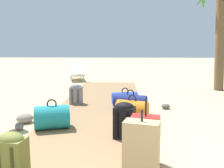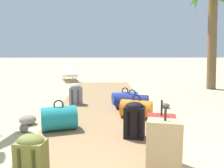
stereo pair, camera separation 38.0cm
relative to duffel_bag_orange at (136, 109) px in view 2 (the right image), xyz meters
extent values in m
plane|color=tan|center=(-0.70, 0.02, -0.25)|extent=(60.00, 60.00, 0.00)
cube|color=olive|center=(-0.70, 0.82, -0.21)|extent=(1.90, 8.03, 0.08)
cylinder|color=orange|center=(0.00, 0.00, 0.00)|extent=(0.67, 0.51, 0.34)
torus|color=black|center=(0.00, 0.00, 0.20)|extent=(0.16, 0.08, 0.16)
cube|color=tan|center=(0.01, -2.29, 0.15)|extent=(0.38, 0.27, 0.63)
cylinder|color=black|center=(0.01, -2.29, 0.52)|extent=(0.02, 0.02, 0.12)
cylinder|color=navy|center=(-0.02, 0.63, -0.01)|extent=(0.75, 0.52, 0.33)
torus|color=black|center=(-0.02, 0.63, 0.19)|extent=(0.16, 0.07, 0.16)
cube|color=olive|center=(-1.33, -2.22, 0.03)|extent=(0.32, 0.26, 0.40)
ellipsoid|color=olive|center=(-1.33, -2.22, 0.23)|extent=(0.30, 0.24, 0.15)
cylinder|color=#333516|center=(-1.41, -2.32, 0.03)|extent=(0.04, 0.04, 0.32)
cylinder|color=#333516|center=(-1.27, -2.34, 0.03)|extent=(0.04, 0.04, 0.32)
cube|color=black|center=(-0.15, -1.07, 0.07)|extent=(0.34, 0.29, 0.47)
ellipsoid|color=black|center=(-0.15, -1.07, 0.30)|extent=(0.32, 0.27, 0.15)
cylinder|color=black|center=(-0.25, -1.16, 0.07)|extent=(0.04, 0.04, 0.38)
cylinder|color=black|center=(-0.11, -1.19, 0.07)|extent=(0.04, 0.04, 0.38)
cube|color=red|center=(0.10, -1.73, 0.09)|extent=(0.37, 0.26, 0.53)
cylinder|color=black|center=(0.10, -1.73, 0.45)|extent=(0.02, 0.02, 0.19)
cylinder|color=#2847B7|center=(-0.13, 1.18, -0.03)|extent=(0.65, 0.40, 0.28)
torus|color=black|center=(-0.13, 1.18, 0.14)|extent=(0.17, 0.06, 0.16)
cylinder|color=#197A7F|center=(-1.34, -0.70, 0.02)|extent=(0.65, 0.53, 0.39)
torus|color=black|center=(-1.34, -0.70, 0.25)|extent=(0.16, 0.07, 0.16)
cube|color=slate|center=(-1.29, 1.14, 0.03)|extent=(0.29, 0.22, 0.41)
ellipsoid|color=slate|center=(-1.29, 1.14, 0.24)|extent=(0.28, 0.21, 0.14)
cylinder|color=#3A3A3D|center=(-1.37, 1.04, 0.03)|extent=(0.04, 0.04, 0.33)
cylinder|color=#3A3A3D|center=(-1.23, 1.03, 0.03)|extent=(0.04, 0.04, 0.33)
cylinder|color=brown|center=(3.02, 3.86, 1.42)|extent=(0.31, 0.58, 3.36)
cube|color=white|center=(-2.22, 6.08, 0.01)|extent=(0.94, 1.51, 0.08)
cube|color=white|center=(-2.07, 5.50, 0.29)|extent=(0.71, 0.64, 0.49)
cylinder|color=silver|center=(-2.60, 6.56, -0.14)|extent=(0.04, 0.04, 0.22)
cylinder|color=silver|center=(-2.14, 6.68, -0.14)|extent=(0.04, 0.04, 0.22)
cylinder|color=silver|center=(-2.31, 5.48, -0.14)|extent=(0.04, 0.04, 0.22)
cylinder|color=silver|center=(-1.85, 5.60, -0.14)|extent=(0.04, 0.04, 0.22)
ellipsoid|color=slate|center=(-1.96, -0.57, -0.18)|extent=(0.23, 0.24, 0.13)
ellipsoid|color=#5B5651|center=(0.82, 1.06, -0.19)|extent=(0.22, 0.21, 0.12)
ellipsoid|color=gray|center=(-2.03, -0.15, -0.16)|extent=(0.36, 0.34, 0.18)
camera|label=1|loc=(-0.17, -4.59, 1.16)|focal=39.58mm
camera|label=2|loc=(-0.55, -4.59, 1.16)|focal=39.58mm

